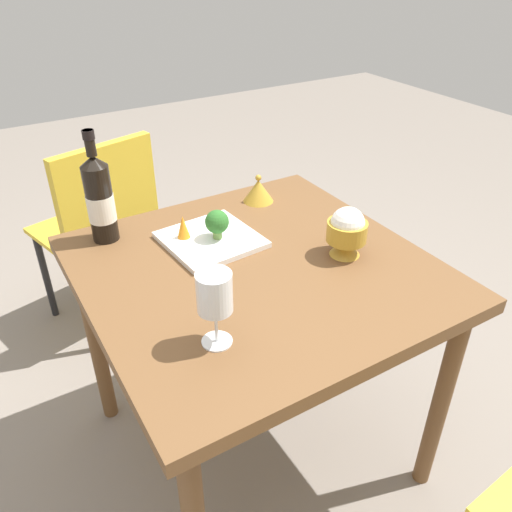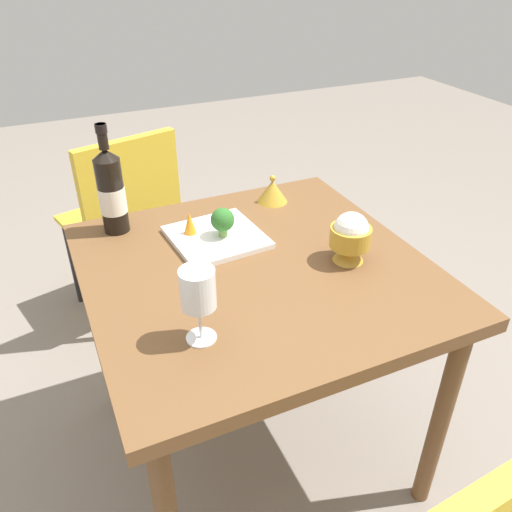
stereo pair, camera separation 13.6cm
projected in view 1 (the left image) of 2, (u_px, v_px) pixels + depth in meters
ground_plane at (256, 442)px, 1.76m from camera, size 8.00×8.00×0.00m
dining_table at (256, 291)px, 1.42m from camera, size 0.89×0.89×0.73m
chair_by_wall at (102, 219)px, 2.02m from camera, size 0.49×0.49×0.85m
wine_bottle at (100, 199)px, 1.43m from camera, size 0.08×0.08×0.32m
wine_glass at (214, 294)px, 1.05m from camera, size 0.08×0.08×0.18m
rice_bowl at (347, 231)px, 1.39m from camera, size 0.11×0.11×0.14m
rice_bowl_lid at (258, 190)px, 1.69m from camera, size 0.10×0.10×0.09m
serving_plate at (211, 240)px, 1.48m from camera, size 0.27×0.27×0.02m
broccoli_floret at (217, 222)px, 1.44m from camera, size 0.07×0.07×0.09m
carrot_garnish_left at (183, 227)px, 1.46m from camera, size 0.04×0.04×0.07m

